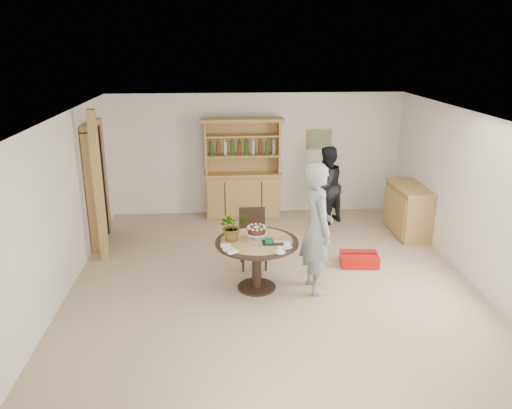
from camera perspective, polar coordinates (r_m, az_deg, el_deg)
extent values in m
plane|color=tan|center=(7.51, 2.03, -9.47)|extent=(7.00, 7.00, 0.00)
cube|color=white|center=(10.38, 0.04, 5.77)|extent=(6.00, 0.04, 2.50)
cube|color=white|center=(3.90, 7.94, -16.97)|extent=(6.00, 0.04, 2.50)
cube|color=white|center=(7.34, -21.85, -0.91)|extent=(0.04, 7.00, 2.50)
cube|color=white|center=(7.92, 24.26, 0.14)|extent=(0.04, 7.00, 2.50)
cube|color=white|center=(6.73, 2.27, 9.75)|extent=(6.00, 7.00, 0.04)
cube|color=tan|center=(10.47, 7.23, 7.40)|extent=(0.52, 0.03, 0.42)
cube|color=#59724C|center=(10.45, 7.25, 7.38)|extent=(0.44, 0.02, 0.34)
cube|color=black|center=(9.21, -17.80, 1.98)|extent=(0.10, 0.90, 2.10)
cube|color=#B08A4A|center=(8.74, -18.40, 1.07)|extent=(0.12, 0.10, 2.10)
cube|color=#B08A4A|center=(9.68, -17.03, 2.82)|extent=(0.12, 0.10, 2.10)
cube|color=#B08A4A|center=(8.98, -18.34, 8.61)|extent=(0.12, 1.10, 0.10)
cube|color=tan|center=(8.36, -17.54, 1.82)|extent=(0.12, 0.12, 2.50)
cube|color=#B08A4A|center=(10.32, -1.51, 1.09)|extent=(1.50, 0.50, 0.90)
cube|color=tan|center=(10.19, -1.53, 3.61)|extent=(1.56, 0.54, 0.04)
cube|color=#B08A4A|center=(10.16, -1.59, 6.76)|extent=(1.50, 0.04, 1.06)
cube|color=#B08A4A|center=(10.01, -5.75, 6.50)|extent=(0.04, 0.34, 1.06)
cube|color=#B08A4A|center=(10.07, 2.63, 6.64)|extent=(0.04, 0.34, 1.06)
cube|color=tan|center=(10.05, -1.54, 5.64)|extent=(1.44, 0.32, 0.03)
cube|color=tan|center=(9.97, -1.56, 7.88)|extent=(1.44, 0.32, 0.03)
cube|color=#B08A4A|center=(9.92, -1.57, 9.64)|extent=(1.62, 0.40, 0.06)
cylinder|color=#194C1E|center=(10.01, -4.77, 6.44)|extent=(0.07, 0.07, 0.28)
cylinder|color=#4C2D14|center=(10.01, -3.85, 6.46)|extent=(0.07, 0.07, 0.28)
cylinder|color=#B2BFB2|center=(10.01, -2.93, 6.48)|extent=(0.07, 0.07, 0.28)
cylinder|color=#194C1E|center=(10.02, -2.01, 6.49)|extent=(0.07, 0.07, 0.28)
cylinder|color=#4C2D14|center=(10.02, -1.09, 6.51)|extent=(0.07, 0.07, 0.28)
cylinder|color=#B2BFB2|center=(10.03, -0.17, 6.53)|extent=(0.07, 0.07, 0.28)
cylinder|color=#194C1E|center=(10.04, 0.75, 6.54)|extent=(0.07, 0.07, 0.28)
cylinder|color=#4C2D14|center=(10.06, 1.66, 6.55)|extent=(0.07, 0.07, 0.28)
cube|color=#B08A4A|center=(9.77, 16.95, -0.72)|extent=(0.50, 1.20, 0.90)
cube|color=tan|center=(9.64, 17.21, 1.93)|extent=(0.54, 1.26, 0.04)
cylinder|color=black|center=(7.19, 0.09, -4.34)|extent=(1.20, 1.20, 0.04)
cylinder|color=black|center=(7.34, 0.09, -7.01)|extent=(0.14, 0.14, 0.70)
cylinder|color=black|center=(7.49, 0.09, -9.40)|extent=(0.56, 0.56, 0.03)
cylinder|color=tan|center=(7.18, 0.09, -4.16)|extent=(1.04, 1.04, 0.01)
cube|color=black|center=(7.99, -0.31, -4.14)|extent=(0.44, 0.44, 0.04)
cube|color=black|center=(8.07, -0.45, -1.99)|extent=(0.42, 0.05, 0.46)
cube|color=black|center=(8.00, -0.46, -0.51)|extent=(0.42, 0.06, 0.05)
cube|color=black|center=(7.90, -1.48, -6.23)|extent=(0.04, 0.03, 0.44)
cube|color=black|center=(7.93, 1.13, -6.11)|extent=(0.04, 0.03, 0.44)
cube|color=black|center=(8.23, -1.69, -5.20)|extent=(0.04, 0.03, 0.44)
cube|color=black|center=(8.26, 0.81, -5.09)|extent=(0.04, 0.03, 0.44)
cylinder|color=white|center=(7.22, 0.06, -3.93)|extent=(0.28, 0.28, 0.01)
cylinder|color=white|center=(7.21, 0.06, -3.64)|extent=(0.05, 0.05, 0.08)
cylinder|color=white|center=(7.19, 0.06, -3.31)|extent=(0.30, 0.30, 0.01)
cylinder|color=#462214|center=(7.17, 0.06, -2.94)|extent=(0.26, 0.26, 0.09)
cylinder|color=white|center=(7.16, 0.06, -2.59)|extent=(0.08, 0.08, 0.01)
sphere|color=white|center=(7.17, 1.02, -2.57)|extent=(0.04, 0.04, 0.04)
sphere|color=white|center=(7.22, 0.85, -2.41)|extent=(0.04, 0.04, 0.04)
sphere|color=white|center=(7.26, 0.47, -2.30)|extent=(0.04, 0.04, 0.04)
sphere|color=white|center=(7.27, -0.01, -2.26)|extent=(0.04, 0.04, 0.04)
sphere|color=white|center=(7.25, -0.47, -2.32)|extent=(0.04, 0.04, 0.04)
sphere|color=white|center=(7.21, -0.80, -2.45)|extent=(0.04, 0.04, 0.04)
sphere|color=white|center=(7.15, -0.90, -2.62)|extent=(0.04, 0.04, 0.04)
sphere|color=white|center=(7.09, -0.74, -2.79)|extent=(0.04, 0.04, 0.04)
sphere|color=white|center=(7.06, -0.36, -2.91)|extent=(0.04, 0.04, 0.04)
sphere|color=white|center=(7.04, 0.13, -2.95)|extent=(0.04, 0.04, 0.04)
sphere|color=white|center=(7.06, 0.61, -2.89)|extent=(0.04, 0.04, 0.04)
sphere|color=white|center=(7.11, 0.93, -2.75)|extent=(0.04, 0.04, 0.04)
imported|color=#3F7233|center=(7.13, -2.75, -2.48)|extent=(0.47, 0.44, 0.42)
cube|color=black|center=(7.08, 1.94, -4.39)|extent=(0.30, 0.20, 0.01)
cube|color=#0B6B2F|center=(7.07, 1.46, -4.15)|extent=(0.10, 0.10, 0.06)
cube|color=#0B6B2F|center=(7.05, 1.46, -3.89)|extent=(0.11, 0.02, 0.01)
cylinder|color=white|center=(6.96, 3.56, -4.87)|extent=(0.15, 0.15, 0.01)
imported|color=white|center=(6.94, 3.57, -4.54)|extent=(0.10, 0.10, 0.08)
cylinder|color=white|center=(6.79, 2.74, -5.46)|extent=(0.15, 0.15, 0.01)
imported|color=white|center=(6.77, 2.75, -5.14)|extent=(0.08, 0.08, 0.07)
cube|color=white|center=(6.97, -3.49, -4.73)|extent=(0.14, 0.08, 0.03)
cube|color=white|center=(6.86, -3.22, -5.11)|extent=(0.16, 0.11, 0.03)
cube|color=white|center=(6.77, -2.70, -5.43)|extent=(0.16, 0.14, 0.03)
imported|color=gray|center=(7.12, 6.99, -2.73)|extent=(0.54, 0.75, 1.92)
imported|color=black|center=(9.91, 8.03, 2.18)|extent=(0.96, 0.93, 1.56)
cube|color=red|center=(8.34, 11.69, -6.16)|extent=(0.64, 0.46, 0.20)
cube|color=black|center=(8.30, 11.74, -5.49)|extent=(0.56, 0.10, 0.01)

